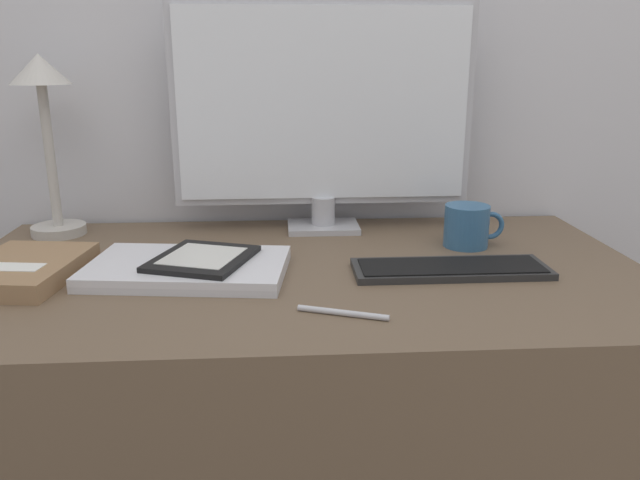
{
  "coord_description": "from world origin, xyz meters",
  "views": [
    {
      "loc": [
        -0.04,
        -0.84,
        1.08
      ],
      "look_at": [
        0.03,
        0.17,
        0.78
      ],
      "focal_mm": 35.0,
      "sensor_mm": 36.0,
      "label": 1
    }
  ],
  "objects": [
    {
      "name": "notebook",
      "position": [
        -0.47,
        0.18,
        0.74
      ],
      "size": [
        0.2,
        0.25,
        0.03
      ],
      "color": "#93704C",
      "rests_on": "desk"
    },
    {
      "name": "desk",
      "position": [
        0.0,
        0.2,
        0.36
      ],
      "size": [
        1.22,
        0.68,
        0.72
      ],
      "color": "brown",
      "rests_on": "ground_plane"
    },
    {
      "name": "desk_lamp",
      "position": [
        -0.5,
        0.45,
        0.97
      ],
      "size": [
        0.12,
        0.12,
        0.36
      ],
      "color": "#BCB7AD",
      "rests_on": "desk"
    },
    {
      "name": "monitor",
      "position": [
        0.06,
        0.46,
        0.97
      ],
      "size": [
        0.62,
        0.11,
        0.47
      ],
      "color": "#B7B7BC",
      "rests_on": "desk"
    },
    {
      "name": "ereader",
      "position": [
        -0.17,
        0.18,
        0.75
      ],
      "size": [
        0.2,
        0.21,
        0.01
      ],
      "color": "black",
      "rests_on": "laptop"
    },
    {
      "name": "laptop",
      "position": [
        -0.19,
        0.18,
        0.73
      ],
      "size": [
        0.35,
        0.24,
        0.02
      ],
      "color": "silver",
      "rests_on": "desk"
    },
    {
      "name": "coffee_mug",
      "position": [
        0.33,
        0.31,
        0.76
      ],
      "size": [
        0.12,
        0.09,
        0.08
      ],
      "color": "#336089",
      "rests_on": "desk"
    },
    {
      "name": "keyboard",
      "position": [
        0.26,
        0.16,
        0.73
      ],
      "size": [
        0.33,
        0.11,
        0.01
      ],
      "color": "#282828",
      "rests_on": "desk"
    },
    {
      "name": "pen",
      "position": [
        0.05,
        -0.02,
        0.72
      ],
      "size": [
        0.13,
        0.06,
        0.01
      ],
      "color": "silver",
      "rests_on": "desk"
    }
  ]
}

